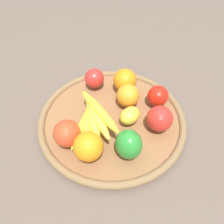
# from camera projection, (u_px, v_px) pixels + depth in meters

# --- Properties ---
(ground_plane) EXTENTS (2.40, 2.40, 0.00)m
(ground_plane) POSITION_uv_depth(u_px,v_px,m) (112.00, 122.00, 0.74)
(ground_plane) COLOR brown
(ground_plane) RESTS_ON ground
(basket) EXTENTS (0.47, 0.47, 0.03)m
(basket) POSITION_uv_depth(u_px,v_px,m) (112.00, 119.00, 0.73)
(basket) COLOR brown
(basket) RESTS_ON ground_plane
(lemon_0) EXTENTS (0.08, 0.08, 0.05)m
(lemon_0) POSITION_uv_depth(u_px,v_px,m) (130.00, 115.00, 0.69)
(lemon_0) COLOR yellow
(lemon_0) RESTS_ON basket
(bell_pepper) EXTENTS (0.10, 0.10, 0.09)m
(bell_pepper) POSITION_uv_depth(u_px,v_px,m) (129.00, 144.00, 0.60)
(bell_pepper) COLOR #28842C
(bell_pepper) RESTS_ON basket
(banana_bunch) EXTENTS (0.17, 0.19, 0.08)m
(banana_bunch) POSITION_uv_depth(u_px,v_px,m) (92.00, 118.00, 0.66)
(banana_bunch) COLOR yellow
(banana_bunch) RESTS_ON basket
(apple_2) EXTENTS (0.10, 0.10, 0.07)m
(apple_2) POSITION_uv_depth(u_px,v_px,m) (94.00, 78.00, 0.79)
(apple_2) COLOR red
(apple_2) RESTS_ON basket
(orange_1) EXTENTS (0.08, 0.08, 0.08)m
(orange_1) POSITION_uv_depth(u_px,v_px,m) (88.00, 146.00, 0.59)
(orange_1) COLOR orange
(orange_1) RESTS_ON basket
(apple_1) EXTENTS (0.08, 0.08, 0.08)m
(apple_1) POSITION_uv_depth(u_px,v_px,m) (160.00, 119.00, 0.66)
(apple_1) COLOR red
(apple_1) RESTS_ON basket
(orange_2) EXTENTS (0.10, 0.10, 0.08)m
(orange_2) POSITION_uv_depth(u_px,v_px,m) (124.00, 80.00, 0.77)
(orange_2) COLOR orange
(orange_2) RESTS_ON basket
(apple_0) EXTENTS (0.09, 0.09, 0.07)m
(apple_0) POSITION_uv_depth(u_px,v_px,m) (158.00, 96.00, 0.73)
(apple_0) COLOR red
(apple_0) RESTS_ON basket
(apple_3) EXTENTS (0.11, 0.11, 0.08)m
(apple_3) POSITION_uv_depth(u_px,v_px,m) (67.00, 133.00, 0.62)
(apple_3) COLOR red
(apple_3) RESTS_ON basket
(orange_0) EXTENTS (0.10, 0.10, 0.07)m
(orange_0) POSITION_uv_depth(u_px,v_px,m) (128.00, 95.00, 0.72)
(orange_0) COLOR orange
(orange_0) RESTS_ON basket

